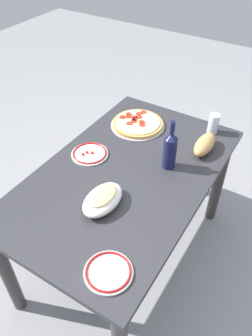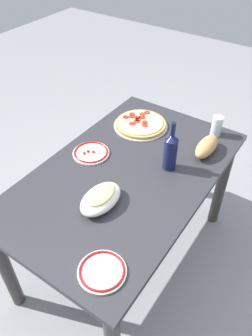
{
  "view_description": "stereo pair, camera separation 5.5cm",
  "coord_description": "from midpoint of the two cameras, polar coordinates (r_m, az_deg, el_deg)",
  "views": [
    {
      "loc": [
        1.09,
        0.67,
        1.91
      ],
      "look_at": [
        0.0,
        0.0,
        0.78
      ],
      "focal_mm": 35.47,
      "sensor_mm": 36.0,
      "label": 1
    },
    {
      "loc": [
        1.06,
        0.72,
        1.91
      ],
      "look_at": [
        0.0,
        0.0,
        0.78
      ],
      "focal_mm": 35.47,
      "sensor_mm": 36.0,
      "label": 2
    }
  ],
  "objects": [
    {
      "name": "dining_table",
      "position": [
        1.81,
        -0.86,
        -3.71
      ],
      "size": [
        1.36,
        0.82,
        0.75
      ],
      "color": "#2D2D33",
      "rests_on": "ground"
    },
    {
      "name": "wine_bottle",
      "position": [
        1.7,
        6.66,
        3.15
      ],
      "size": [
        0.07,
        0.07,
        0.28
      ],
      "color": "#141942",
      "rests_on": "dining_table"
    },
    {
      "name": "ground_plane",
      "position": [
        2.3,
        -0.7,
        -14.74
      ],
      "size": [
        8.0,
        8.0,
        0.0
      ],
      "primitive_type": "plane",
      "color": "gray",
      "rests_on": "ground"
    },
    {
      "name": "bread_loaf",
      "position": [
        1.88,
        12.55,
        3.95
      ],
      "size": [
        0.22,
        0.09,
        0.08
      ],
      "primitive_type": "ellipsoid",
      "color": "tan",
      "rests_on": "dining_table"
    },
    {
      "name": "side_plate_far",
      "position": [
        1.35,
        -4.26,
        -17.4
      ],
      "size": [
        0.19,
        0.19,
        0.02
      ],
      "color": "white",
      "rests_on": "dining_table"
    },
    {
      "name": "baked_pasta_dish",
      "position": [
        1.54,
        -5.06,
        -5.28
      ],
      "size": [
        0.24,
        0.15,
        0.08
      ],
      "color": "white",
      "rests_on": "dining_table"
    },
    {
      "name": "water_glass",
      "position": [
        2.03,
        14.05,
        7.39
      ],
      "size": [
        0.06,
        0.06,
        0.12
      ],
      "primitive_type": "cylinder",
      "color": "silver",
      "rests_on": "dining_table"
    },
    {
      "name": "side_plate_near",
      "position": [
        1.84,
        -7.1,
        2.46
      ],
      "size": [
        0.2,
        0.2,
        0.02
      ],
      "color": "white",
      "rests_on": "dining_table"
    },
    {
      "name": "pepperoni_pizza",
      "position": [
        2.06,
        1.24,
        7.63
      ],
      "size": [
        0.33,
        0.33,
        0.03
      ],
      "color": "#B7B7BC",
      "rests_on": "dining_table"
    }
  ]
}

